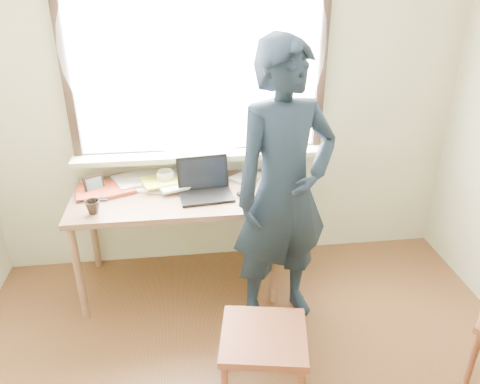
{
  "coord_description": "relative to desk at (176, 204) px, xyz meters",
  "views": [
    {
      "loc": [
        -0.32,
        -1.31,
        2.21
      ],
      "look_at": [
        -0.03,
        0.95,
        1.08
      ],
      "focal_mm": 35.0,
      "sensor_mm": 36.0,
      "label": 1
    }
  ],
  "objects": [
    {
      "name": "mouse",
      "position": [
        0.47,
        -0.1,
        0.1
      ],
      "size": [
        0.1,
        0.07,
        0.04
      ],
      "primitive_type": "ellipsoid",
      "color": "black",
      "rests_on": "desk"
    },
    {
      "name": "work_chair",
      "position": [
        0.44,
        -1.11,
        -0.29
      ],
      "size": [
        0.52,
        0.5,
        0.46
      ],
      "color": "brown",
      "rests_on": "ground"
    },
    {
      "name": "room_shell",
      "position": [
        0.38,
        -1.43,
        0.96
      ],
      "size": [
        3.52,
        4.02,
        2.61
      ],
      "color": "beige",
      "rests_on": "ground"
    },
    {
      "name": "desk_clutter",
      "position": [
        -0.42,
        0.22,
        0.11
      ],
      "size": [
        0.75,
        0.48,
        0.05
      ],
      "color": "white",
      "rests_on": "desk"
    },
    {
      "name": "laptop",
      "position": [
        0.21,
        -0.03,
        0.14
      ],
      "size": [
        0.39,
        0.33,
        0.24
      ],
      "color": "black",
      "rests_on": "desk"
    },
    {
      "name": "desk",
      "position": [
        0.0,
        0.0,
        0.0
      ],
      "size": [
        1.42,
        0.71,
        0.76
      ],
      "color": "brown",
      "rests_on": "ground"
    },
    {
      "name": "book_b",
      "position": [
        0.47,
        0.26,
        0.09
      ],
      "size": [
        0.28,
        0.28,
        0.02
      ],
      "primitive_type": "imported",
      "rotation": [
        0.0,
        0.0,
        -0.85
      ],
      "color": "white",
      "rests_on": "desk"
    },
    {
      "name": "picture_frame",
      "position": [
        -0.56,
        0.1,
        0.13
      ],
      "size": [
        0.13,
        0.08,
        0.11
      ],
      "color": "black",
      "rests_on": "desk"
    },
    {
      "name": "mug_white",
      "position": [
        -0.07,
        0.16,
        0.13
      ],
      "size": [
        0.18,
        0.18,
        0.1
      ],
      "primitive_type": "imported",
      "rotation": [
        0.0,
        0.0,
        0.65
      ],
      "color": "white",
      "rests_on": "desk"
    },
    {
      "name": "book_a",
      "position": [
        -0.34,
        0.25,
        0.09
      ],
      "size": [
        0.26,
        0.32,
        0.03
      ],
      "primitive_type": "imported",
      "rotation": [
        0.0,
        0.0,
        -0.18
      ],
      "color": "white",
      "rests_on": "desk"
    },
    {
      "name": "mug_dark",
      "position": [
        -0.52,
        -0.22,
        0.12
      ],
      "size": [
        0.1,
        0.1,
        0.09
      ],
      "primitive_type": "imported",
      "rotation": [
        0.0,
        0.0,
        -0.03
      ],
      "color": "black",
      "rests_on": "desk"
    },
    {
      "name": "person",
      "position": [
        0.67,
        -0.41,
        0.25
      ],
      "size": [
        0.78,
        0.63,
        1.87
      ],
      "primitive_type": "imported",
      "rotation": [
        0.0,
        0.0,
        0.3
      ],
      "color": "black",
      "rests_on": "ground"
    }
  ]
}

